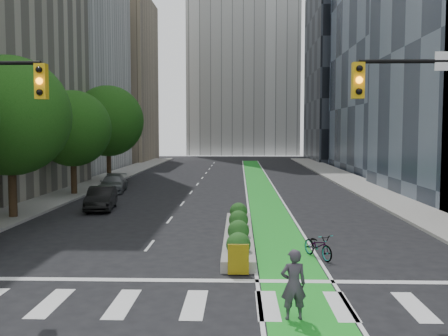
# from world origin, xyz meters

# --- Properties ---
(ground) EXTENTS (160.00, 160.00, 0.00)m
(ground) POSITION_xyz_m (0.00, 0.00, 0.00)
(ground) COLOR black
(ground) RESTS_ON ground
(sidewalk_left) EXTENTS (3.60, 90.00, 0.15)m
(sidewalk_left) POSITION_xyz_m (-11.80, 25.00, 0.07)
(sidewalk_left) COLOR gray
(sidewalk_left) RESTS_ON ground
(sidewalk_right) EXTENTS (3.60, 90.00, 0.15)m
(sidewalk_right) POSITION_xyz_m (11.80, 25.00, 0.07)
(sidewalk_right) COLOR gray
(sidewalk_right) RESTS_ON ground
(bike_lane_paint) EXTENTS (2.20, 70.00, 0.01)m
(bike_lane_paint) POSITION_xyz_m (3.00, 30.00, 0.01)
(bike_lane_paint) COLOR green
(bike_lane_paint) RESTS_ON ground
(building_tan_far) EXTENTS (14.00, 16.00, 26.00)m
(building_tan_far) POSITION_xyz_m (-20.00, 66.00, 13.00)
(building_tan_far) COLOR tan
(building_tan_far) RESTS_ON ground
(building_dark_end) EXTENTS (14.00, 18.00, 28.00)m
(building_dark_end) POSITION_xyz_m (20.00, 68.00, 14.00)
(building_dark_end) COLOR black
(building_dark_end) RESTS_ON ground
(tree_mid) EXTENTS (6.40, 6.40, 8.78)m
(tree_mid) POSITION_xyz_m (-11.00, 12.00, 5.57)
(tree_mid) COLOR black
(tree_mid) RESTS_ON ground
(tree_midfar) EXTENTS (5.60, 5.60, 7.76)m
(tree_midfar) POSITION_xyz_m (-11.00, 22.00, 4.95)
(tree_midfar) COLOR black
(tree_midfar) RESTS_ON ground
(tree_far) EXTENTS (6.60, 6.60, 9.00)m
(tree_far) POSITION_xyz_m (-11.00, 32.00, 5.69)
(tree_far) COLOR black
(tree_far) RESTS_ON ground
(median_planter) EXTENTS (1.20, 10.26, 1.10)m
(median_planter) POSITION_xyz_m (1.20, 7.04, 0.37)
(median_planter) COLOR gray
(median_planter) RESTS_ON ground
(bicycle) EXTENTS (1.32, 1.89, 0.94)m
(bicycle) POSITION_xyz_m (4.20, 4.18, 0.47)
(bicycle) COLOR gray
(bicycle) RESTS_ON ground
(cyclist) EXTENTS (0.72, 0.53, 1.82)m
(cyclist) POSITION_xyz_m (2.60, -2.00, 0.91)
(cyclist) COLOR #3B343F
(cyclist) RESTS_ON ground
(parked_car_left_mid) EXTENTS (2.00, 4.38, 1.39)m
(parked_car_left_mid) POSITION_xyz_m (-7.12, 15.31, 0.70)
(parked_car_left_mid) COLOR black
(parked_car_left_mid) RESTS_ON ground
(parked_car_left_far) EXTENTS (2.39, 4.81, 1.34)m
(parked_car_left_far) POSITION_xyz_m (-8.62, 24.12, 0.67)
(parked_car_left_far) COLOR #55585A
(parked_car_left_far) RESTS_ON ground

